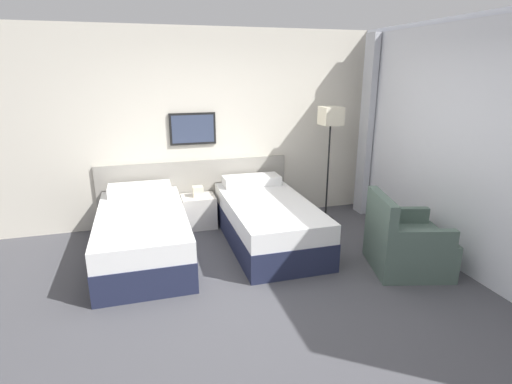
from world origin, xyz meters
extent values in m
plane|color=#47474C|center=(0.00, 0.00, 0.00)|extent=(16.00, 16.00, 0.00)
cube|color=beige|center=(0.00, 2.29, 1.35)|extent=(10.00, 0.06, 2.70)
cube|color=gray|center=(-0.37, 2.24, 0.45)|extent=(2.71, 0.04, 0.91)
cube|color=black|center=(-0.37, 2.24, 1.36)|extent=(0.64, 0.03, 0.44)
cube|color=#333D56|center=(-0.37, 2.23, 1.36)|extent=(0.58, 0.01, 0.38)
cube|color=white|center=(2.29, -0.12, 1.35)|extent=(0.06, 4.76, 2.70)
cube|color=silver|center=(2.24, -0.12, 1.32)|extent=(0.03, 4.38, 2.64)
cube|color=#B7BAC1|center=(2.16, 1.91, 1.32)|extent=(0.10, 0.24, 2.64)
cube|color=#1E233D|center=(-1.14, 1.21, 0.17)|extent=(1.01, 2.01, 0.33)
cube|color=white|center=(-1.14, 1.21, 0.45)|extent=(1.00, 1.99, 0.23)
cube|color=white|center=(-1.14, 1.98, 0.62)|extent=(0.81, 0.34, 0.13)
cube|color=#1E233D|center=(0.41, 1.21, 0.17)|extent=(1.01, 2.01, 0.33)
cube|color=white|center=(0.41, 1.21, 0.45)|extent=(1.00, 1.99, 0.23)
cube|color=white|center=(0.41, 1.98, 0.62)|extent=(0.81, 0.34, 0.13)
cube|color=beige|center=(-0.37, 1.99, 0.23)|extent=(0.46, 0.38, 0.45)
cube|color=beige|center=(-0.37, 1.99, 0.52)|extent=(0.14, 0.14, 0.14)
cylinder|color=black|center=(1.49, 1.74, 0.01)|extent=(0.24, 0.24, 0.02)
cylinder|color=black|center=(1.49, 1.74, 0.71)|extent=(0.02, 0.02, 1.39)
cube|color=beige|center=(1.49, 1.74, 1.53)|extent=(0.28, 0.28, 0.25)
cube|color=#4C6056|center=(1.69, 0.09, 0.21)|extent=(0.96, 0.95, 0.42)
cube|color=#4C6056|center=(1.36, 0.18, 0.64)|extent=(0.30, 0.77, 0.44)
cube|color=#4C6056|center=(1.60, -0.24, 0.51)|extent=(0.67, 0.26, 0.18)
cube|color=#4C6056|center=(1.78, 0.42, 0.51)|extent=(0.67, 0.26, 0.18)
camera|label=1|loc=(-1.07, -3.34, 2.15)|focal=28.00mm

